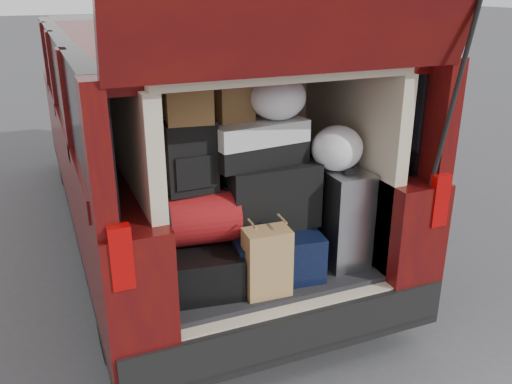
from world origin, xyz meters
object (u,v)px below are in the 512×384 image
silver_roller (340,215)px  red_duffel (197,218)px  navy_hardshell (268,244)px  black_soft_case (270,194)px  backpack (190,157)px  twotone_duffel (256,142)px  kraft_bag (267,262)px  black_hardshell (196,261)px

silver_roller → red_duffel: (-0.86, 0.08, 0.09)m
silver_roller → navy_hardshell: bearing=168.0°
black_soft_case → backpack: size_ratio=1.34×
red_duffel → twotone_duffel: size_ratio=0.84×
navy_hardshell → black_soft_case: 0.32m
kraft_bag → black_soft_case: size_ratio=0.73×
black_soft_case → twotone_duffel: 0.32m
silver_roller → backpack: backpack is taller
black_soft_case → backpack: 0.53m
silver_roller → kraft_bag: size_ratio=1.53×
black_hardshell → black_soft_case: size_ratio=1.14×
silver_roller → red_duffel: silver_roller is taller
red_duffel → backpack: backpack is taller
black_hardshell → silver_roller: (0.87, -0.09, 0.17)m
black_hardshell → red_duffel: bearing=-2.0°
black_soft_case → twotone_duffel: bearing=151.5°
black_hardshell → black_soft_case: bearing=9.0°
black_hardshell → navy_hardshell: 0.45m
black_hardshell → twotone_duffel: 0.75m
backpack → navy_hardshell: bearing=-4.9°
silver_roller → black_soft_case: black_soft_case is taller
kraft_bag → red_duffel: (-0.30, 0.28, 0.19)m
black_hardshell → black_soft_case: black_soft_case is taller
kraft_bag → black_soft_case: (0.14, 0.29, 0.27)m
kraft_bag → backpack: size_ratio=0.97×
red_duffel → twotone_duffel: 0.53m
navy_hardshell → red_duffel: 0.50m
navy_hardshell → kraft_bag: size_ratio=1.63×
kraft_bag → red_duffel: red_duffel is taller
silver_roller → backpack: size_ratio=1.49×
navy_hardshell → twotone_duffel: 0.63m
black_hardshell → silver_roller: silver_roller is taller
black_hardshell → backpack: size_ratio=1.52×
navy_hardshell → silver_roller: (0.43, -0.09, 0.16)m
silver_roller → backpack: (-0.87, 0.12, 0.43)m
black_soft_case → twotone_duffel: (-0.07, 0.04, 0.31)m
red_duffel → backpack: 0.34m
navy_hardshell → black_soft_case: size_ratio=1.19×
silver_roller → black_hardshell: bearing=174.6°
navy_hardshell → black_hardshell: bearing=-172.5°
navy_hardshell → kraft_bag: 0.32m
black_hardshell → black_soft_case: (0.46, 0.01, 0.34)m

